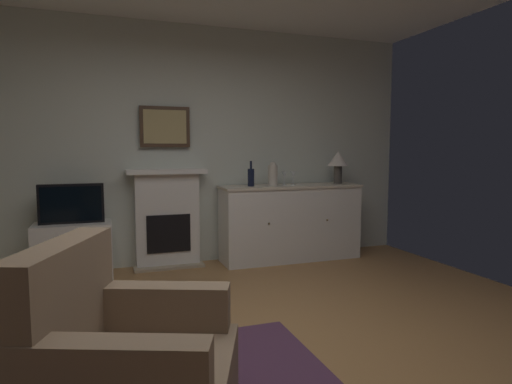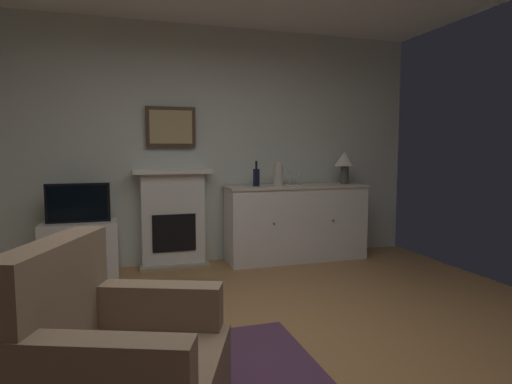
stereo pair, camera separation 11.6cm
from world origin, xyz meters
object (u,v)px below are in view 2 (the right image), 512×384
at_px(wine_glass_left, 290,175).
at_px(wine_glass_center, 299,175).
at_px(fireplace_unit, 173,218).
at_px(framed_picture, 171,127).
at_px(table_lamp, 345,161).
at_px(tv_set, 78,203).
at_px(vase_decorative, 278,174).
at_px(armchair, 114,363).
at_px(sideboard_cabinet, 296,223).
at_px(tv_cabinet, 80,249).
at_px(wine_bottle, 256,177).

relative_size(wine_glass_left, wine_glass_center, 1.00).
distance_m(fireplace_unit, wine_glass_center, 1.54).
xyz_separation_m(framed_picture, table_lamp, (2.07, -0.22, -0.39)).
bearing_deg(fireplace_unit, tv_set, -169.23).
xyz_separation_m(vase_decorative, armchair, (-1.79, -2.76, -0.66)).
relative_size(fireplace_unit, tv_set, 1.77).
distance_m(table_lamp, wine_glass_center, 0.63).
relative_size(table_lamp, armchair, 0.39).
bearing_deg(wine_glass_left, vase_decorative, -162.26).
distance_m(sideboard_cabinet, vase_decorative, 0.64).
relative_size(wine_glass_center, tv_cabinet, 0.22).
xyz_separation_m(framed_picture, armchair, (-0.61, -3.04, -1.19)).
height_order(wine_bottle, vase_decorative, wine_bottle).
relative_size(table_lamp, wine_glass_center, 2.42).
relative_size(table_lamp, wine_glass_left, 2.42).
height_order(framed_picture, sideboard_cabinet, framed_picture).
xyz_separation_m(vase_decorative, tv_set, (-2.16, 0.04, -0.26)).
bearing_deg(sideboard_cabinet, wine_bottle, 179.95).
bearing_deg(armchair, fireplace_unit, 78.50).
bearing_deg(tv_set, armchair, -82.56).
bearing_deg(tv_set, sideboard_cabinet, 0.19).
distance_m(table_lamp, vase_decorative, 0.90).
height_order(table_lamp, wine_bottle, table_lamp).
relative_size(fireplace_unit, sideboard_cabinet, 0.65).
bearing_deg(tv_set, framed_picture, 13.31).
height_order(wine_glass_center, tv_cabinet, wine_glass_center).
bearing_deg(wine_glass_center, armchair, -126.39).
height_order(fireplace_unit, tv_set, fireplace_unit).
xyz_separation_m(fireplace_unit, wine_bottle, (0.93, -0.18, 0.46)).
height_order(sideboard_cabinet, table_lamp, table_lamp).
height_order(table_lamp, tv_set, table_lamp).
relative_size(sideboard_cabinet, armchair, 1.64).
bearing_deg(sideboard_cabinet, framed_picture, 171.17).
relative_size(wine_glass_center, armchair, 0.16).
bearing_deg(vase_decorative, armchair, -122.95).
xyz_separation_m(fireplace_unit, framed_picture, (-0.00, 0.05, 1.02)).
height_order(table_lamp, armchair, table_lamp).
relative_size(wine_glass_left, vase_decorative, 0.59).
bearing_deg(vase_decorative, wine_bottle, 168.60).
bearing_deg(wine_bottle, tv_set, -179.74).
height_order(framed_picture, tv_set, framed_picture).
height_order(fireplace_unit, vase_decorative, vase_decorative).
xyz_separation_m(wine_glass_left, armchair, (-1.96, -2.82, -0.64)).
height_order(wine_bottle, tv_set, wine_bottle).
bearing_deg(armchair, framed_picture, 78.67).
relative_size(fireplace_unit, framed_picture, 2.00).
distance_m(vase_decorative, tv_set, 2.17).
xyz_separation_m(sideboard_cabinet, wine_bottle, (-0.50, 0.00, 0.55)).
height_order(vase_decorative, tv_cabinet, vase_decorative).
xyz_separation_m(table_lamp, armchair, (-2.67, -2.81, -0.80)).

